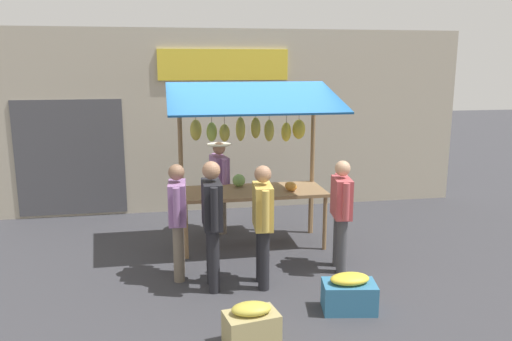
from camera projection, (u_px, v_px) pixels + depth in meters
The scene contains 10 objects.
ground_plane at pixel (253, 245), 8.00m from camera, with size 40.00×40.00×0.00m, color #38383D.
street_backdrop at pixel (229, 121), 9.75m from camera, with size 9.00×0.30×3.40m.
market_stall at pixel (251, 146), 7.74m from camera, with size 2.50×1.46×2.50m.
vendor_with_sunhat at pixel (220, 180), 8.47m from camera, with size 0.39×0.66×1.52m.
shopper_with_ponytail at pixel (178, 214), 6.62m from camera, with size 0.24×0.67×1.53m.
shopper_with_shopping_bag at pixel (212, 216), 6.29m from camera, with size 0.22×0.70×1.63m.
shopper_in_grey_tee at pixel (341, 208), 6.89m from camera, with size 0.28×0.66×1.52m.
shopper_in_striped_shirt at pixel (263, 218), 6.38m from camera, with size 0.26×0.68×1.56m.
produce_crate_near at pixel (349, 294), 5.84m from camera, with size 0.65×0.47×0.45m.
produce_crate_side at pixel (251, 325), 5.14m from camera, with size 0.58×0.43×0.45m.
Camera 1 is at (1.30, 7.47, 2.80)m, focal length 35.91 mm.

